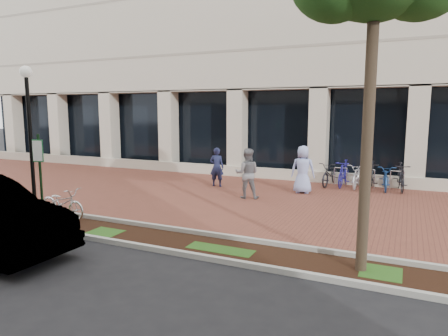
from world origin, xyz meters
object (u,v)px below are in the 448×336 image
at_px(pedestrian_left, 217,167).
at_px(pedestrian_right, 303,170).
at_px(locked_bicycle, 63,203).
at_px(pedestrian_mid, 247,174).
at_px(parking_sign, 40,168).
at_px(lamppost, 30,131).
at_px(bike_rack_cluster, 364,176).

distance_m(pedestrian_left, pedestrian_right, 3.64).
distance_m(locked_bicycle, pedestrian_mid, 6.31).
bearing_deg(pedestrian_left, parking_sign, 64.91).
relative_size(locked_bicycle, pedestrian_right, 0.94).
distance_m(lamppost, bike_rack_cluster, 12.57).
bearing_deg(lamppost, bike_rack_cluster, 43.06).
relative_size(lamppost, pedestrian_mid, 2.47).
bearing_deg(pedestrian_right, bike_rack_cluster, -144.28).
bearing_deg(locked_bicycle, lamppost, 87.71).
bearing_deg(pedestrian_right, parking_sign, 43.72).
distance_m(locked_bicycle, bike_rack_cluster, 11.57).
bearing_deg(bike_rack_cluster, pedestrian_left, -157.96).
bearing_deg(pedestrian_mid, pedestrian_left, -55.14).
distance_m(parking_sign, pedestrian_mid, 6.91).
bearing_deg(lamppost, pedestrian_left, 61.85).
distance_m(pedestrian_left, pedestrian_mid, 2.57).
distance_m(lamppost, pedestrian_mid, 7.33).
height_order(lamppost, pedestrian_mid, lamppost).
xyz_separation_m(parking_sign, locked_bicycle, (-0.05, 0.77, -1.16)).
bearing_deg(pedestrian_mid, bike_rack_cluster, -150.85).
height_order(parking_sign, pedestrian_mid, parking_sign).
height_order(parking_sign, pedestrian_left, parking_sign).
bearing_deg(locked_bicycle, parking_sign, -172.41).
relative_size(parking_sign, pedestrian_right, 1.37).
relative_size(lamppost, locked_bicycle, 2.58).
distance_m(pedestrian_left, bike_rack_cluster, 6.11).
bearing_deg(parking_sign, bike_rack_cluster, 41.00).
height_order(lamppost, bike_rack_cluster, lamppost).
height_order(pedestrian_left, pedestrian_mid, pedestrian_mid).
bearing_deg(bike_rack_cluster, locked_bicycle, -130.61).
bearing_deg(parking_sign, pedestrian_right, 42.91).
xyz_separation_m(lamppost, pedestrian_right, (7.01, 6.43, -1.63)).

